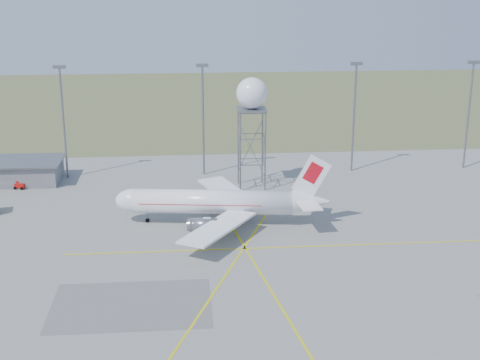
{
  "coord_description": "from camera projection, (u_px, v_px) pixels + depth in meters",
  "views": [
    {
      "loc": [
        -13.64,
        -53.57,
        35.69
      ],
      "look_at": [
        -5.51,
        40.0,
        6.71
      ],
      "focal_mm": 50.0,
      "sensor_mm": 36.0,
      "label": 1
    }
  ],
  "objects": [
    {
      "name": "baggage_tug",
      "position": [
        20.0,
        185.0,
        116.03
      ],
      "size": [
        2.22,
        1.98,
        1.52
      ],
      "rotation": [
        0.0,
        0.0,
        -0.25
      ],
      "color": "red",
      "rests_on": "ground"
    },
    {
      "name": "grass_strip",
      "position": [
        229.0,
        101.0,
        195.92
      ],
      "size": [
        400.0,
        120.0,
        0.03
      ],
      "primitive_type": "cube",
      "color": "#536537",
      "rests_on": "ground"
    },
    {
      "name": "mast_a",
      "position": [
        63.0,
        113.0,
        119.03
      ],
      "size": [
        2.2,
        0.5,
        20.5
      ],
      "color": "slate",
      "rests_on": "ground"
    },
    {
      "name": "mast_b",
      "position": [
        203.0,
        110.0,
        121.09
      ],
      "size": [
        2.2,
        0.5,
        20.5
      ],
      "color": "slate",
      "rests_on": "ground"
    },
    {
      "name": "mast_c",
      "position": [
        354.0,
        108.0,
        123.41
      ],
      "size": [
        2.2,
        0.5,
        20.5
      ],
      "color": "slate",
      "rests_on": "ground"
    },
    {
      "name": "airliner_main",
      "position": [
        217.0,
        202.0,
        98.94
      ],
      "size": [
        31.95,
        30.84,
        10.88
      ],
      "rotation": [
        0.0,
        0.0,
        3.01
      ],
      "color": "white",
      "rests_on": "ground"
    },
    {
      "name": "building_grey",
      "position": [
        9.0,
        171.0,
        119.27
      ],
      "size": [
        19.0,
        10.0,
        3.9
      ],
      "color": "gray",
      "rests_on": "ground"
    },
    {
      "name": "radar_tower",
      "position": [
        252.0,
        127.0,
        114.03
      ],
      "size": [
        5.3,
        5.3,
        19.2
      ],
      "color": "slate",
      "rests_on": "ground"
    },
    {
      "name": "mast_d",
      "position": [
        469.0,
        106.0,
        125.23
      ],
      "size": [
        2.2,
        0.5,
        20.5
      ],
      "color": "slate",
      "rests_on": "ground"
    }
  ]
}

